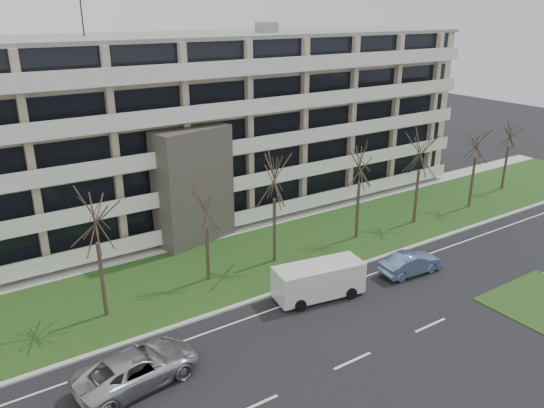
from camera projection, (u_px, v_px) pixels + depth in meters
ground at (352, 361)px, 27.63m from camera, size 160.00×160.00×0.00m
grass_verge at (230, 266)px, 37.77m from camera, size 90.00×10.00×0.06m
curb at (269, 295)px, 33.86m from camera, size 90.00×0.35×0.12m
sidewalk at (196, 239)px, 42.07m from camera, size 90.00×2.00×0.08m
grass_median at (541, 300)px, 33.32m from camera, size 7.00×5.00×0.06m
lane_edge_line at (282, 306)px, 32.70m from camera, size 90.00×0.12×0.01m
apartment_building at (156, 130)px, 44.76m from camera, size 60.50×15.10×18.75m
silver_pickup at (138, 368)px, 25.75m from camera, size 6.49×3.64×1.71m
blue_sedan at (410, 263)px, 36.52m from camera, size 4.69×1.98×1.51m
white_van at (320, 278)px, 33.38m from camera, size 6.00×3.09×2.22m
tree_2 at (94, 212)px, 29.42m from camera, size 4.28×4.28×8.55m
tree_3 at (205, 208)px, 34.11m from camera, size 3.36×3.36×6.72m
tree_4 at (275, 173)px, 36.21m from camera, size 4.30×4.30×8.59m
tree_5 at (361, 159)px, 40.24m from camera, size 4.18×4.18×8.35m
tree_6 at (421, 149)px, 43.24m from camera, size 4.18×4.18×8.36m
tree_7 at (478, 138)px, 46.79m from camera, size 4.20×4.20×8.39m
tree_8 at (511, 129)px, 51.73m from camera, size 3.98×3.98×7.96m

